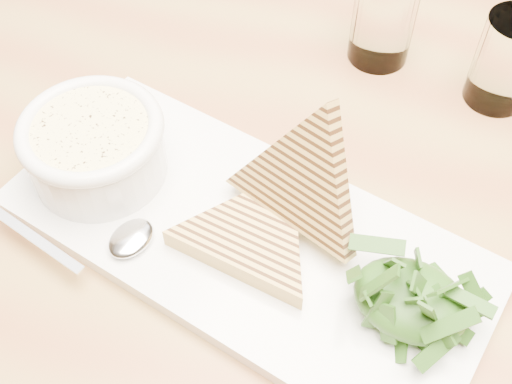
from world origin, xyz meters
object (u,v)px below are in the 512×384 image
at_px(glass_far, 507,61).
at_px(soup_bowl, 97,153).
at_px(glass_near, 384,18).
at_px(table_top, 355,233).
at_px(platter, 246,236).

bearing_deg(glass_far, soup_bowl, -137.17).
xyz_separation_m(soup_bowl, glass_near, (0.17, 0.29, 0.01)).
xyz_separation_m(glass_near, glass_far, (0.14, -0.01, -0.00)).
relative_size(soup_bowl, glass_far, 1.26).
distance_m(table_top, glass_far, 0.24).
bearing_deg(platter, soup_bowl, 179.62).
distance_m(platter, glass_far, 0.33).
relative_size(table_top, glass_far, 13.22).
distance_m(table_top, glass_near, 0.25).
xyz_separation_m(platter, glass_far, (0.15, 0.29, 0.04)).
distance_m(table_top, platter, 0.11).
height_order(platter, soup_bowl, soup_bowl).
relative_size(platter, glass_far, 4.36).
bearing_deg(glass_near, platter, -93.31).
bearing_deg(table_top, platter, -141.20).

